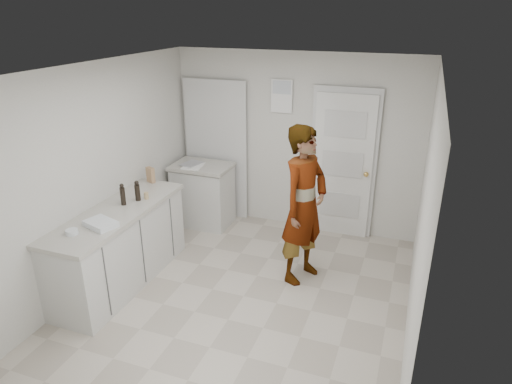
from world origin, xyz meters
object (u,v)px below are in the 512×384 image
at_px(spice_jar, 146,196).
at_px(oil_cruet_a, 137,191).
at_px(egg_bowl, 72,232).
at_px(cake_mix_box, 151,175).
at_px(oil_cruet_b, 123,195).
at_px(person, 304,205).
at_px(baking_dish, 101,224).

height_order(spice_jar, oil_cruet_a, oil_cruet_a).
distance_m(spice_jar, oil_cruet_a, 0.12).
bearing_deg(oil_cruet_a, egg_bowl, -97.97).
bearing_deg(cake_mix_box, oil_cruet_b, -58.57).
height_order(spice_jar, oil_cruet_b, oil_cruet_b).
bearing_deg(person, egg_bowl, 147.71).
bearing_deg(egg_bowl, spice_jar, 78.92).
xyz_separation_m(spice_jar, baking_dish, (-0.04, -0.78, -0.01)).
xyz_separation_m(oil_cruet_a, baking_dish, (0.02, -0.71, -0.09)).
bearing_deg(baking_dish, oil_cruet_a, 91.81).
xyz_separation_m(spice_jar, egg_bowl, (-0.20, -1.03, -0.02)).
distance_m(cake_mix_box, baking_dish, 1.30).
xyz_separation_m(person, oil_cruet_b, (-1.95, -0.67, 0.11)).
height_order(cake_mix_box, oil_cruet_b, oil_cruet_b).
bearing_deg(oil_cruet_b, person, 18.94).
xyz_separation_m(cake_mix_box, baking_dish, (0.21, -1.29, -0.07)).
bearing_deg(cake_mix_box, oil_cruet_a, -48.51).
relative_size(spice_jar, oil_cruet_a, 0.33).
height_order(cake_mix_box, egg_bowl, cake_mix_box).
height_order(person, spice_jar, person).
distance_m(spice_jar, oil_cruet_b, 0.29).
xyz_separation_m(oil_cruet_a, egg_bowl, (-0.13, -0.96, -0.09)).
bearing_deg(person, cake_mix_box, 109.70).
bearing_deg(spice_jar, person, 13.51).
height_order(oil_cruet_b, egg_bowl, oil_cruet_b).
xyz_separation_m(cake_mix_box, egg_bowl, (0.05, -1.53, -0.08)).
relative_size(cake_mix_box, oil_cruet_a, 0.80).
distance_m(cake_mix_box, spice_jar, 0.56).
bearing_deg(spice_jar, oil_cruet_a, -133.78).
distance_m(cake_mix_box, egg_bowl, 1.53).
relative_size(oil_cruet_a, egg_bowl, 2.00).
xyz_separation_m(baking_dish, egg_bowl, (-0.16, -0.25, -0.00)).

